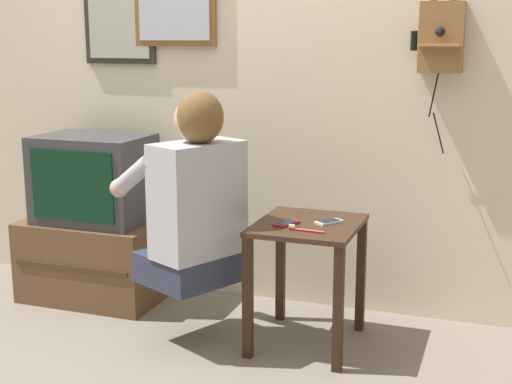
% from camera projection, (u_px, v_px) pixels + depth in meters
% --- Properties ---
extents(ground_plane, '(14.00, 14.00, 0.00)m').
position_uv_depth(ground_plane, '(157.00, 367.00, 3.07)').
color(ground_plane, slate).
extents(wall_back, '(6.80, 0.05, 2.55)m').
position_uv_depth(wall_back, '(238.00, 60.00, 3.70)').
color(wall_back, beige).
rests_on(wall_back, ground_plane).
extents(side_table, '(0.45, 0.52, 0.58)m').
position_uv_depth(side_table, '(307.00, 250.00, 3.22)').
color(side_table, '#382316').
rests_on(side_table, ground_plane).
extents(person, '(0.63, 0.59, 0.88)m').
position_uv_depth(person, '(194.00, 198.00, 3.18)').
color(person, '#2D3347').
rests_on(person, ground_plane).
extents(tv_stand, '(0.74, 0.47, 0.43)m').
position_uv_depth(tv_stand, '(95.00, 259.00, 3.85)').
color(tv_stand, brown).
rests_on(tv_stand, ground_plane).
extents(television, '(0.57, 0.41, 0.46)m').
position_uv_depth(television, '(94.00, 179.00, 3.75)').
color(television, '#38383A').
rests_on(television, tv_stand).
extents(wall_phone_antique, '(0.24, 0.19, 0.74)m').
position_uv_depth(wall_phone_antique, '(441.00, 37.00, 3.26)').
color(wall_phone_antique, olive).
extents(framed_picture, '(0.42, 0.03, 0.42)m').
position_uv_depth(framed_picture, '(119.00, 24.00, 3.85)').
color(framed_picture, '#2D2823').
extents(cell_phone_held, '(0.10, 0.14, 0.01)m').
position_uv_depth(cell_phone_held, '(287.00, 223.00, 3.16)').
color(cell_phone_held, maroon).
rests_on(cell_phone_held, side_table).
extents(cell_phone_spare, '(0.12, 0.14, 0.01)m').
position_uv_depth(cell_phone_spare, '(329.00, 222.00, 3.19)').
color(cell_phone_spare, silver).
rests_on(cell_phone_spare, side_table).
extents(toothbrush, '(0.16, 0.03, 0.02)m').
position_uv_depth(toothbrush, '(304.00, 229.00, 3.05)').
color(toothbrush, '#D83F4C').
rests_on(toothbrush, side_table).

